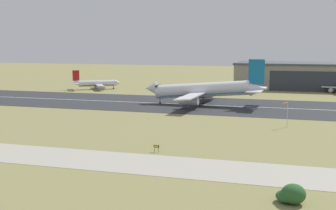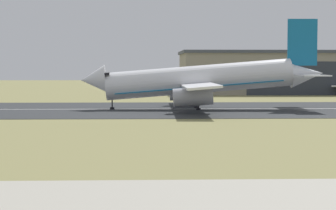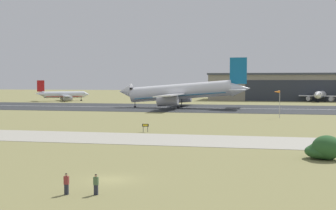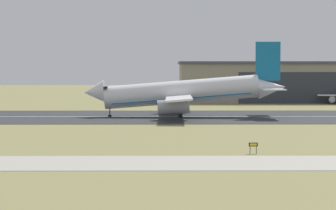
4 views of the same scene
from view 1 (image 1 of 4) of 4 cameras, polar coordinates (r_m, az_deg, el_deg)
name	(u,v)px [view 1 (image 1 of 4)]	position (r m, az deg, el deg)	size (l,w,h in m)	color
ground_plane	(209,138)	(114.52, 5.03, -4.05)	(689.63, 689.63, 0.00)	olive
runway_strip	(244,107)	(171.40, 9.21, -0.20)	(449.63, 47.31, 0.06)	#2B2D30
runway_centreline	(244,107)	(171.39, 9.21, -0.19)	(404.67, 0.70, 0.01)	silver
taxiway_road	(178,167)	(88.51, 1.19, -7.51)	(337.23, 14.59, 0.05)	#A8A393
hangar_building	(326,76)	(245.22, 18.71, 3.36)	(88.02, 32.32, 13.02)	gray
airplane_landing	(203,90)	(172.92, 4.29, 1.79)	(46.63, 48.77, 17.22)	white
airplane_parked_centre	(97,84)	(234.72, -8.68, 2.60)	(24.35, 21.91, 9.56)	silver
shrub_clump	(291,195)	(71.25, 14.80, -10.59)	(4.34, 4.17, 2.94)	#285628
windsock_pole	(285,105)	(131.39, 14.08, -0.03)	(1.79, 1.73, 6.97)	#B7B7BC
runway_sign	(156,147)	(99.65, -1.43, -5.14)	(1.21, 0.13, 1.52)	#4C4C51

